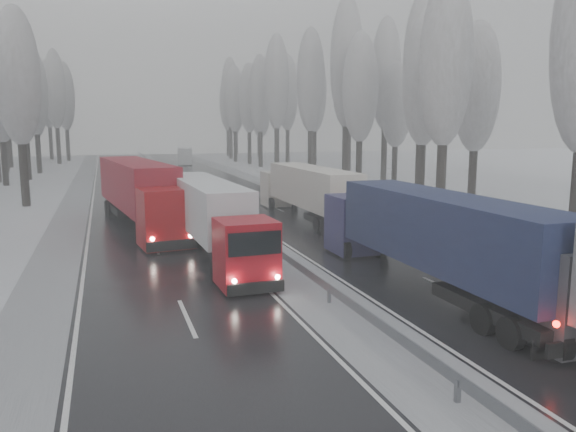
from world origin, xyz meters
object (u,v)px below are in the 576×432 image
box_truck_distant (185,156)px  truck_red_red (139,190)px  truck_cream_box (306,189)px  truck_red_white (210,213)px  truck_blue_box (428,233)px

box_truck_distant → truck_red_red: 61.45m
box_truck_distant → truck_red_red: (-11.16, -60.42, 1.01)m
truck_red_red → truck_cream_box: bearing=-7.5°
box_truck_distant → truck_red_white: 69.48m
truck_blue_box → truck_red_white: size_ratio=1.07×
box_truck_distant → truck_red_white: (-8.20, -68.99, 0.68)m
truck_blue_box → truck_cream_box: bearing=85.5°
truck_cream_box → truck_red_red: size_ratio=0.87×
truck_blue_box → truck_red_red: (-10.04, 17.57, 0.19)m
truck_cream_box → box_truck_distant: size_ratio=1.82×
truck_cream_box → truck_red_red: 11.30m
box_truck_distant → truck_blue_box: bearing=-83.5°
truck_blue_box → truck_red_red: 20.23m
truck_red_white → truck_cream_box: bearing=43.8°
truck_blue_box → box_truck_distant: truck_blue_box is taller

